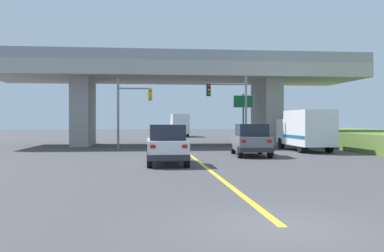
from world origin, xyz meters
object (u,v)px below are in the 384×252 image
object	(u,v)px
box_truck	(305,130)
traffic_signal_nearside	(233,102)
suv_crossing	(251,140)
traffic_signal_farside	(130,105)
suv_lead	(167,144)
semi_truck_distant	(179,125)
highway_sign	(243,107)

from	to	relation	value
box_truck	traffic_signal_nearside	xyz separation A→B (m)	(-4.83, 2.87, 2.10)
suv_crossing	traffic_signal_farside	size ratio (longest dim) A/B	0.87
suv_lead	suv_crossing	world-z (taller)	same
suv_crossing	box_truck	bearing A→B (deg)	42.73
semi_truck_distant	traffic_signal_nearside	bearing A→B (deg)	-85.81
box_truck	highway_sign	world-z (taller)	highway_sign
traffic_signal_nearside	suv_lead	bearing A→B (deg)	-116.39
box_truck	suv_crossing	bearing A→B (deg)	-142.14
suv_lead	highway_sign	world-z (taller)	highway_sign
box_truck	semi_truck_distant	bearing A→B (deg)	102.52
traffic_signal_farside	box_truck	bearing A→B (deg)	-15.97
suv_crossing	box_truck	world-z (taller)	box_truck
suv_lead	highway_sign	xyz separation A→B (m)	(7.64, 16.22, 2.47)
box_truck	traffic_signal_farside	size ratio (longest dim) A/B	1.19
traffic_signal_farside	highway_sign	bearing A→B (deg)	21.16
traffic_signal_nearside	traffic_signal_farside	size ratio (longest dim) A/B	1.03
semi_truck_distant	highway_sign	bearing A→B (deg)	-80.40
highway_sign	semi_truck_distant	xyz separation A→B (m)	(-3.97, 23.47, -1.83)
box_truck	traffic_signal_farside	xyz separation A→B (m)	(-12.89, 3.69, 1.88)
suv_lead	traffic_signal_farside	xyz separation A→B (m)	(-2.33, 12.36, 2.44)
suv_lead	semi_truck_distant	world-z (taller)	semi_truck_distant
suv_crossing	highway_sign	xyz separation A→B (m)	(2.11, 11.46, 2.47)
suv_lead	traffic_signal_nearside	size ratio (longest dim) A/B	0.81
traffic_signal_nearside	highway_sign	distance (m)	5.05
suv_crossing	traffic_signal_nearside	world-z (taller)	traffic_signal_nearside
suv_lead	box_truck	size ratio (longest dim) A/B	0.70
traffic_signal_nearside	semi_truck_distant	size ratio (longest dim) A/B	0.83
semi_truck_distant	box_truck	bearing A→B (deg)	-77.48
box_truck	semi_truck_distant	world-z (taller)	semi_truck_distant
semi_truck_distant	suv_lead	bearing A→B (deg)	-95.28
suv_crossing	traffic_signal_nearside	distance (m)	7.28
box_truck	traffic_signal_nearside	distance (m)	6.00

